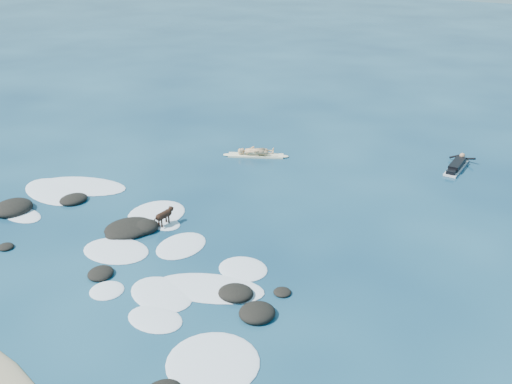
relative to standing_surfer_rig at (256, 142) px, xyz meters
The scene contains 6 objects.
ground 9.16m from the standing_surfer_rig, 78.28° to the right, with size 160.00×160.00×0.00m, color #0A2642.
reef_rocks 10.21m from the standing_surfer_rig, 93.74° to the right, with size 12.94×6.94×0.51m.
breaking_foam 9.18m from the standing_surfer_rig, 83.93° to the right, with size 14.92×8.45×0.12m.
standing_surfer_rig is the anchor object (origin of this frame).
paddling_surfer_rig 9.15m from the standing_surfer_rig, 24.57° to the left, with size 1.20×2.67×0.46m.
dog 7.65m from the standing_surfer_rig, 81.49° to the right, with size 0.28×1.04×0.66m.
Camera 1 is at (12.16, -11.91, 9.74)m, focal length 40.00 mm.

